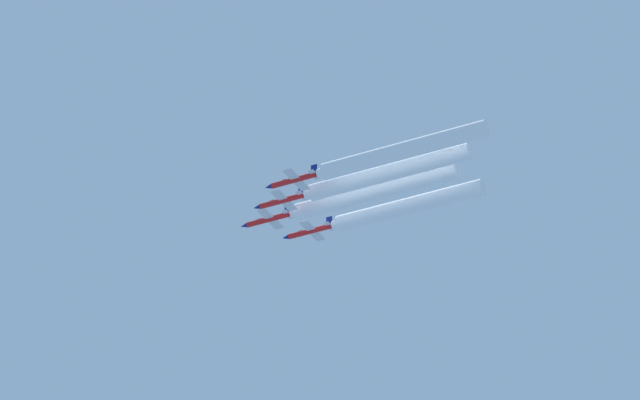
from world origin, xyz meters
name	(u,v)px	position (x,y,z in m)	size (l,w,h in m)	color
jet_lead	(267,220)	(-0.46, 4.25, 208.39)	(8.57, 12.48, 3.00)	red
jet_left_wingman	(281,201)	(-7.34, -2.57, 207.36)	(8.57, 12.48, 3.00)	red
jet_right_wingman	(309,231)	(6.67, -2.12, 207.58)	(8.57, 12.48, 3.00)	red
jet_outer_left	(293,180)	(-14.80, -9.25, 206.34)	(8.57, 12.48, 3.00)	red
smoke_trail_lead	(373,192)	(-0.46, -20.62, 208.36)	(3.52, 38.33, 3.52)	white
smoke_trail_left_wingman	(386,173)	(-7.34, -26.80, 207.33)	(3.52, 37.06, 3.52)	white
smoke_trail_right_wingman	(406,206)	(6.67, -25.12, 207.55)	(3.52, 34.60, 3.52)	white
smoke_trail_outer_left	(401,151)	(-14.80, -33.45, 206.31)	(3.52, 36.99, 3.52)	white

